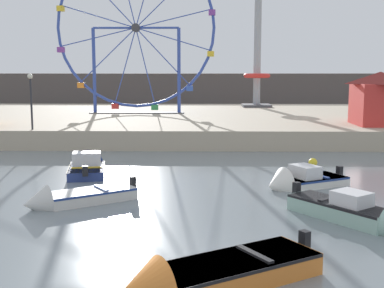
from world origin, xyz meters
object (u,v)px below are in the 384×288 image
motorboat_navy_blue (87,166)px  motorboat_orange_hull (203,277)px  mooring_buoy_orange (313,162)px  motorboat_pale_grey (72,198)px  carnival_booth_red_striped (379,97)px  motorboat_white_red_stripe (298,181)px  drop_tower_steel_tower (257,63)px  promenade_lamp_near (31,92)px  motorboat_seafoam (357,213)px  ferris_wheel_blue_frame (136,30)px

motorboat_navy_blue → motorboat_orange_hull: bearing=-167.8°
motorboat_navy_blue → mooring_buoy_orange: motorboat_navy_blue is taller
motorboat_pale_grey → carnival_booth_red_striped: bearing=-169.6°
motorboat_orange_hull → mooring_buoy_orange: motorboat_orange_hull is taller
motorboat_pale_grey → motorboat_white_red_stripe: size_ratio=1.05×
motorboat_pale_grey → mooring_buoy_orange: bearing=-178.0°
mooring_buoy_orange → motorboat_white_red_stripe: bearing=-109.4°
motorboat_navy_blue → drop_tower_steel_tower: 29.74m
motorboat_navy_blue → promenade_lamp_near: size_ratio=1.20×
motorboat_navy_blue → carnival_booth_red_striped: 20.13m
motorboat_pale_grey → mooring_buoy_orange: (10.27, 7.47, -0.02)m
motorboat_orange_hull → carnival_booth_red_striped: (11.68, 23.25, 2.75)m
motorboat_orange_hull → motorboat_pale_grey: motorboat_orange_hull is taller
carnival_booth_red_striped → promenade_lamp_near: bearing=-171.4°
motorboat_pale_grey → motorboat_navy_blue: bearing=-116.8°
motorboat_seafoam → motorboat_navy_blue: size_ratio=1.05×
carnival_booth_red_striped → mooring_buoy_orange: carnival_booth_red_striped is taller
motorboat_orange_hull → motorboat_seafoam: 6.99m
motorboat_orange_hull → motorboat_white_red_stripe: size_ratio=1.29×
ferris_wheel_blue_frame → drop_tower_steel_tower: size_ratio=1.16×
motorboat_pale_grey → promenade_lamp_near: (-5.69, 13.01, 3.24)m
motorboat_orange_hull → ferris_wheel_blue_frame: 33.71m
mooring_buoy_orange → drop_tower_steel_tower: bearing=90.3°
motorboat_seafoam → drop_tower_steel_tower: (0.53, 35.26, 5.17)m
promenade_lamp_near → ferris_wheel_blue_frame: bearing=68.1°
ferris_wheel_blue_frame → promenade_lamp_near: (-4.89, -12.18, -4.60)m
motorboat_seafoam → motorboat_white_red_stripe: 5.10m
motorboat_orange_hull → drop_tower_steel_tower: (5.40, 40.28, 5.23)m
motorboat_navy_blue → mooring_buoy_orange: 11.13m
mooring_buoy_orange → motorboat_orange_hull: bearing=-110.8°
motorboat_white_red_stripe → motorboat_pale_grey: bearing=-9.4°
drop_tower_steel_tower → motorboat_white_red_stripe: bearing=-92.8°
motorboat_seafoam → motorboat_pale_grey: size_ratio=1.06×
carnival_booth_red_striped → motorboat_orange_hull: bearing=-116.0°
carnival_booth_red_striped → motorboat_pale_grey: bearing=-134.9°
drop_tower_steel_tower → promenade_lamp_near: bearing=-128.2°
motorboat_white_red_stripe → carnival_booth_red_striped: 15.57m
motorboat_seafoam → promenade_lamp_near: (-15.28, 15.13, 3.13)m
motorboat_seafoam → drop_tower_steel_tower: drop_tower_steel_tower is taller
promenade_lamp_near → mooring_buoy_orange: (15.96, -5.54, -3.25)m
motorboat_seafoam → motorboat_white_red_stripe: (-0.94, 5.02, -0.09)m
motorboat_pale_grey → motorboat_white_red_stripe: 9.13m
motorboat_seafoam → ferris_wheel_blue_frame: bearing=164.0°
motorboat_white_red_stripe → mooring_buoy_orange: motorboat_white_red_stripe is taller
carnival_booth_red_striped → promenade_lamp_near: carnival_booth_red_striped is taller
ferris_wheel_blue_frame → carnival_booth_red_striped: (17.20, -9.08, -5.04)m
carnival_booth_red_striped → motorboat_white_red_stripe: bearing=-119.7°
motorboat_orange_hull → promenade_lamp_near: size_ratio=1.47×
motorboat_white_red_stripe → promenade_lamp_near: bearing=-63.1°
motorboat_orange_hull → mooring_buoy_orange: 15.63m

